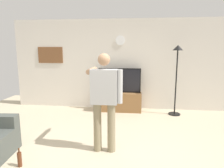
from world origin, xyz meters
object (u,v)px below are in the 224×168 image
(television, at_px, (119,80))
(beverage_bottle, at_px, (20,159))
(floor_lamp, at_px, (177,66))
(person_standing_nearer_lamp, at_px, (104,97))
(wall_clock, at_px, (120,40))
(framed_picture, at_px, (50,55))
(tv_stand, at_px, (119,102))

(television, xyz_separation_m, beverage_bottle, (-1.33, -3.09, -0.79))
(floor_lamp, bearing_deg, person_standing_nearer_lamp, -126.92)
(floor_lamp, relative_size, beverage_bottle, 6.37)
(wall_clock, bearing_deg, framed_picture, 179.87)
(framed_picture, height_order, beverage_bottle, framed_picture)
(beverage_bottle, bearing_deg, person_standing_nearer_lamp, 27.45)
(person_standing_nearer_lamp, bearing_deg, wall_clock, 88.06)
(wall_clock, xyz_separation_m, floor_lamp, (1.57, -0.47, -0.70))
(person_standing_nearer_lamp, bearing_deg, tv_stand, 87.83)
(floor_lamp, height_order, beverage_bottle, floor_lamp)
(framed_picture, relative_size, beverage_bottle, 2.60)
(floor_lamp, bearing_deg, framed_picture, 172.72)
(floor_lamp, height_order, person_standing_nearer_lamp, floor_lamp)
(tv_stand, bearing_deg, framed_picture, 172.27)
(floor_lamp, bearing_deg, wall_clock, 163.23)
(television, distance_m, floor_lamp, 1.65)
(television, height_order, beverage_bottle, television)
(television, height_order, person_standing_nearer_lamp, person_standing_nearer_lamp)
(television, height_order, wall_clock, wall_clock)
(wall_clock, distance_m, floor_lamp, 1.78)
(wall_clock, distance_m, person_standing_nearer_lamp, 2.89)
(tv_stand, bearing_deg, floor_lamp, -6.65)
(tv_stand, relative_size, framed_picture, 1.65)
(wall_clock, relative_size, beverage_bottle, 0.92)
(tv_stand, relative_size, television, 1.05)
(framed_picture, bearing_deg, beverage_bottle, -75.88)
(framed_picture, distance_m, floor_lamp, 3.78)
(tv_stand, height_order, television, television)
(wall_clock, relative_size, framed_picture, 0.35)
(television, bearing_deg, beverage_bottle, -113.38)
(tv_stand, distance_m, wall_clock, 1.82)
(wall_clock, relative_size, floor_lamp, 0.14)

